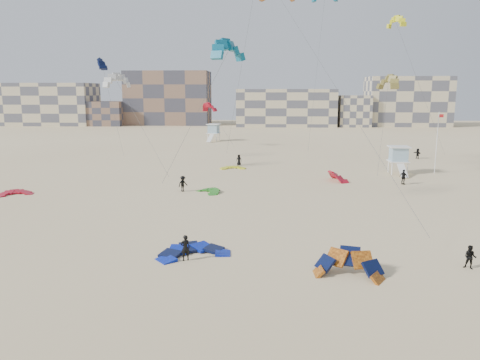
# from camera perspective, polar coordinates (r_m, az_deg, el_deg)

# --- Properties ---
(ground) EXTENTS (320.00, 320.00, 0.00)m
(ground) POSITION_cam_1_polar(r_m,az_deg,el_deg) (29.79, -4.10, -11.51)
(ground) COLOR beige
(ground) RESTS_ON ground
(kite_ground_blue) EXTENTS (6.18, 6.31, 1.59)m
(kite_ground_blue) POSITION_cam_1_polar(r_m,az_deg,el_deg) (33.37, -5.71, -9.05)
(kite_ground_blue) COLOR #0029C5
(kite_ground_blue) RESTS_ON ground
(kite_ground_orange) EXTENTS (5.22, 5.20, 4.31)m
(kite_ground_orange) POSITION_cam_1_polar(r_m,az_deg,el_deg) (30.36, 13.03, -11.34)
(kite_ground_orange) COLOR orange
(kite_ground_orange) RESTS_ON ground
(kite_ground_red) EXTENTS (4.75, 4.84, 1.36)m
(kite_ground_red) POSITION_cam_1_polar(r_m,az_deg,el_deg) (57.56, -25.74, -1.63)
(kite_ground_red) COLOR #AE070F
(kite_ground_red) RESTS_ON ground
(kite_ground_green) EXTENTS (4.41, 4.37, 1.41)m
(kite_ground_green) POSITION_cam_1_polar(r_m,az_deg,el_deg) (53.10, -3.85, -1.53)
(kite_ground_green) COLOR #1C8D25
(kite_ground_green) RESTS_ON ground
(kite_ground_red_far) EXTENTS (4.50, 4.41, 3.78)m
(kite_ground_red_far) POSITION_cam_1_polar(r_m,az_deg,el_deg) (61.17, 11.88, -0.10)
(kite_ground_red_far) COLOR #AE070F
(kite_ground_red_far) RESTS_ON ground
(kite_ground_yellow) EXTENTS (3.83, 3.99, 0.71)m
(kite_ground_yellow) POSITION_cam_1_polar(r_m,az_deg,el_deg) (69.32, -0.88, 1.39)
(kite_ground_yellow) COLOR yellow
(kite_ground_yellow) RESTS_ON ground
(kitesurfer_main) EXTENTS (0.78, 0.69, 1.78)m
(kitesurfer_main) POSITION_cam_1_polar(r_m,az_deg,el_deg) (32.08, -6.69, -8.21)
(kitesurfer_main) COLOR black
(kitesurfer_main) RESTS_ON ground
(kitesurfer_b) EXTENTS (0.96, 0.90, 1.56)m
(kitesurfer_b) POSITION_cam_1_polar(r_m,az_deg,el_deg) (33.88, 26.25, -8.44)
(kitesurfer_b) COLOR black
(kitesurfer_b) RESTS_ON ground
(kitesurfer_c) EXTENTS (1.30, 1.30, 1.81)m
(kitesurfer_c) POSITION_cam_1_polar(r_m,az_deg,el_deg) (53.75, -6.98, -0.45)
(kitesurfer_c) COLOR black
(kitesurfer_c) RESTS_ON ground
(kitesurfer_d) EXTENTS (1.07, 1.11, 1.86)m
(kitesurfer_d) POSITION_cam_1_polar(r_m,az_deg,el_deg) (60.79, 19.32, 0.34)
(kitesurfer_d) COLOR black
(kitesurfer_d) RESTS_ON ground
(kitesurfer_e) EXTENTS (0.89, 0.65, 1.68)m
(kitesurfer_e) POSITION_cam_1_polar(r_m,az_deg,el_deg) (72.39, -0.14, 2.47)
(kitesurfer_e) COLOR black
(kitesurfer_e) RESTS_ON ground
(kitesurfer_f) EXTENTS (1.14, 1.69, 1.75)m
(kitesurfer_f) POSITION_cam_1_polar(r_m,az_deg,el_deg) (85.17, 20.83, 3.04)
(kitesurfer_f) COLOR black
(kitesurfer_f) RESTS_ON ground
(kite_fly_teal_a) EXTENTS (10.80, 10.49, 15.25)m
(kite_fly_teal_a) POSITION_cam_1_polar(r_m,az_deg,el_deg) (43.92, -1.51, 15.33)
(kite_fly_teal_a) COLOR #0B6591
(kite_fly_teal_a) RESTS_ON ground
(kite_fly_grey) EXTENTS (11.01, 10.69, 12.81)m
(kite_fly_grey) POSITION_cam_1_polar(r_m,az_deg,el_deg) (66.94, -14.75, 11.48)
(kite_fly_grey) COLOR silver
(kite_fly_grey) RESTS_ON ground
(kite_fly_olive) EXTENTS (4.54, 5.59, 12.64)m
(kite_fly_olive) POSITION_cam_1_polar(r_m,az_deg,el_deg) (62.95, 17.62, 11.15)
(kite_fly_olive) COLOR olive
(kite_fly_olive) RESTS_ON ground
(kite_fly_yellow) EXTENTS (11.30, 4.47, 21.86)m
(kite_fly_yellow) POSITION_cam_1_polar(r_m,az_deg,el_deg) (81.24, 18.51, 17.70)
(kite_fly_yellow) COLOR yellow
(kite_fly_yellow) RESTS_ON ground
(kite_fly_navy) EXTENTS (4.49, 4.15, 15.68)m
(kite_fly_navy) POSITION_cam_1_polar(r_m,az_deg,el_deg) (77.21, -16.44, 13.28)
(kite_fly_navy) COLOR #080D38
(kite_fly_navy) RESTS_ON ground
(kite_fly_red) EXTENTS (7.99, 8.97, 8.57)m
(kite_fly_red) POSITION_cam_1_polar(r_m,az_deg,el_deg) (95.30, -3.77, 8.76)
(kite_fly_red) COLOR #AE070F
(kite_fly_red) RESTS_ON ground
(lifeguard_tower_near) EXTENTS (2.75, 5.24, 3.84)m
(lifeguard_tower_near) POSITION_cam_1_polar(r_m,az_deg,el_deg) (68.44, 18.74, 2.31)
(lifeguard_tower_near) COLOR white
(lifeguard_tower_near) RESTS_ON ground
(lifeguard_tower_far) EXTENTS (3.28, 5.66, 3.93)m
(lifeguard_tower_far) POSITION_cam_1_polar(r_m,az_deg,el_deg) (108.34, -3.24, 5.80)
(lifeguard_tower_far) COLOR white
(lifeguard_tower_far) RESTS_ON ground
(flagpole) EXTENTS (0.69, 0.11, 8.54)m
(flagpole) POSITION_cam_1_polar(r_m,az_deg,el_deg) (70.08, 22.88, 4.34)
(flagpole) COLOR white
(flagpole) RESTS_ON ground
(condo_west_a) EXTENTS (30.00, 15.00, 14.00)m
(condo_west_a) POSITION_cam_1_polar(r_m,az_deg,el_deg) (173.76, -22.13, 8.57)
(condo_west_a) COLOR beige
(condo_west_a) RESTS_ON ground
(condo_west_b) EXTENTS (28.00, 14.00, 18.00)m
(condo_west_b) POSITION_cam_1_polar(r_m,az_deg,el_deg) (164.82, -8.70, 9.84)
(condo_west_b) COLOR #7E5E4C
(condo_west_b) RESTS_ON ground
(condo_mid) EXTENTS (32.00, 16.00, 12.00)m
(condo_mid) POSITION_cam_1_polar(r_m,az_deg,el_deg) (157.56, 5.58, 8.79)
(condo_mid) COLOR beige
(condo_mid) RESTS_ON ground
(condo_east) EXTENTS (26.00, 14.00, 16.00)m
(condo_east) POSITION_cam_1_polar(r_m,az_deg,el_deg) (165.99, 19.67, 9.01)
(condo_east) COLOR beige
(condo_east) RESTS_ON ground
(condo_fill_left) EXTENTS (12.00, 10.00, 8.00)m
(condo_fill_left) POSITION_cam_1_polar(r_m,az_deg,el_deg) (164.49, -15.98, 7.81)
(condo_fill_left) COLOR #7E5E4C
(condo_fill_left) RESTS_ON ground
(condo_fill_right) EXTENTS (10.00, 10.00, 10.00)m
(condo_fill_right) POSITION_cam_1_polar(r_m,az_deg,el_deg) (158.04, 13.68, 8.18)
(condo_fill_right) COLOR beige
(condo_fill_right) RESTS_ON ground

